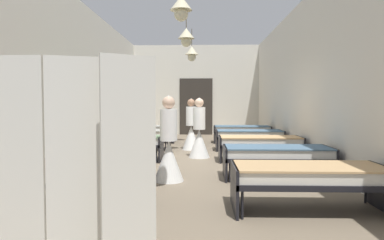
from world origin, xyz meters
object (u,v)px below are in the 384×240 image
bed_right_row_1 (277,154)px  bed_left_row_4 (147,130)px  bed_left_row_3 (137,135)px  bed_left_row_1 (98,153)px  bed_right_row_0 (309,176)px  privacy_screen (74,171)px  nurse_far_aisle (199,136)px  nurse_near_aisle (191,131)px  patient_seated_primary (82,141)px  bed_left_row_2 (122,142)px  bed_left_row_0 (54,174)px  bed_right_row_2 (260,142)px  bed_right_row_4 (242,130)px  nurse_mid_aisle (169,151)px  bed_right_row_3 (249,135)px

bed_right_row_1 → bed_left_row_4: 6.56m
bed_left_row_3 → bed_left_row_1: bearing=-90.0°
bed_right_row_0 → bed_left_row_1: bearing=149.6°
privacy_screen → nurse_far_aisle: bearing=65.6°
nurse_near_aisle → patient_seated_primary: bearing=-113.9°
nurse_far_aisle → bed_left_row_2: bearing=-127.6°
bed_right_row_1 → bed_left_row_4: (-3.24, 5.70, 0.00)m
bed_left_row_0 → privacy_screen: bearing=-62.8°
bed_left_row_0 → bed_right_row_0: (3.24, 0.00, 0.00)m
bed_left_row_2 → bed_left_row_3: 1.90m
bed_left_row_1 → bed_right_row_2: size_ratio=1.00×
bed_right_row_4 → nurse_near_aisle: (-1.67, -1.87, 0.09)m
nurse_near_aisle → privacy_screen: (-0.62, -7.58, 0.32)m
bed_left_row_3 → bed_left_row_4: bearing=90.0°
bed_right_row_0 → bed_right_row_2: size_ratio=1.00×
bed_left_row_2 → nurse_far_aisle: 1.88m
bed_left_row_0 → bed_left_row_2: bearing=90.0°
bed_left_row_4 → privacy_screen: privacy_screen is taller
bed_right_row_4 → nurse_far_aisle: 3.62m
nurse_near_aisle → nurse_far_aisle: 1.48m
bed_right_row_4 → nurse_mid_aisle: size_ratio=1.28×
bed_right_row_3 → nurse_near_aisle: nurse_near_aisle is taller
nurse_near_aisle → nurse_far_aisle: size_ratio=1.00×
bed_left_row_0 → bed_right_row_0: size_ratio=1.00×
nurse_near_aisle → patient_seated_primary: nurse_near_aisle is taller
bed_right_row_2 → bed_left_row_3: bearing=149.6°
bed_left_row_2 → nurse_far_aisle: (1.82, 0.47, 0.09)m
bed_left_row_2 → privacy_screen: privacy_screen is taller
bed_right_row_2 → nurse_far_aisle: bearing=161.6°
patient_seated_primary → bed_right_row_4: bearing=69.1°
bed_right_row_4 → bed_right_row_1: bearing=-90.0°
bed_right_row_3 → privacy_screen: 7.90m
bed_right_row_4 → privacy_screen: (-2.29, -9.45, 0.41)m
bed_left_row_1 → bed_left_row_3: (0.00, 3.80, 0.00)m
bed_left_row_0 → bed_left_row_4: (0.00, 7.60, 0.00)m
nurse_far_aisle → nurse_mid_aisle: bearing=-62.9°
bed_left_row_1 → privacy_screen: (0.95, -3.75, 0.41)m
bed_right_row_2 → nurse_mid_aisle: nurse_mid_aisle is taller
bed_left_row_0 → patient_seated_primary: (0.35, 0.05, 0.43)m
bed_left_row_1 → bed_left_row_0: bearing=-90.0°
privacy_screen → bed_left_row_1: bearing=87.9°
nurse_near_aisle → bed_right_row_3: bearing=-12.8°
bed_left_row_4 → bed_right_row_4: 3.24m
nurse_far_aisle → privacy_screen: bearing=-60.2°
bed_left_row_0 → bed_left_row_1: size_ratio=1.00×
bed_right_row_3 → bed_left_row_4: size_ratio=1.00×
bed_right_row_2 → nurse_mid_aisle: bearing=-131.5°
bed_left_row_1 → nurse_mid_aisle: bearing=-11.5°
bed_left_row_2 → bed_right_row_3: same height
bed_right_row_0 → bed_right_row_1: bearing=90.0°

